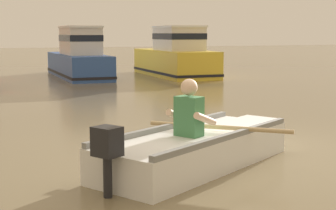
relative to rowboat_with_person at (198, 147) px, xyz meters
name	(u,v)px	position (x,y,z in m)	size (l,w,h in m)	color
ground_plane	(227,151)	(0.76, 0.58, -0.25)	(120.00, 120.00, 0.00)	#7A6B4C
rowboat_with_person	(198,147)	(0.00, 0.00, 0.00)	(3.44, 2.50, 1.19)	white
moored_boat_blue	(79,58)	(1.49, 14.60, 0.52)	(1.71, 5.97, 2.07)	#2D519E
moored_boat_yellow	(175,57)	(5.39, 13.69, 0.54)	(2.07, 5.59, 2.08)	gold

